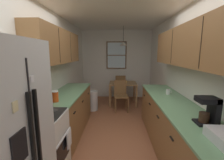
% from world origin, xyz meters
% --- Properties ---
extents(ground_plane, '(12.00, 12.00, 0.00)m').
position_xyz_m(ground_plane, '(0.00, 1.00, 0.00)').
color(ground_plane, '#995B3D').
extents(wall_left, '(0.10, 9.00, 2.55)m').
position_xyz_m(wall_left, '(-1.35, 1.00, 1.27)').
color(wall_left, white).
rests_on(wall_left, ground).
extents(wall_right, '(0.10, 9.00, 2.55)m').
position_xyz_m(wall_right, '(1.35, 1.00, 1.27)').
color(wall_right, white).
rests_on(wall_right, ground).
extents(wall_back, '(4.40, 0.10, 2.55)m').
position_xyz_m(wall_back, '(0.00, 3.65, 1.27)').
color(wall_back, white).
rests_on(wall_back, ground).
extents(ceiling_slab, '(4.40, 9.00, 0.08)m').
position_xyz_m(ceiling_slab, '(0.00, 1.00, 2.59)').
color(ceiling_slab, white).
extents(stove_range, '(0.66, 0.66, 1.10)m').
position_xyz_m(stove_range, '(-0.99, -0.45, 0.47)').
color(stove_range, white).
rests_on(stove_range, ground).
extents(microwave_over_range, '(0.39, 0.61, 0.35)m').
position_xyz_m(microwave_over_range, '(-1.11, -0.45, 1.66)').
color(microwave_over_range, white).
extents(counter_left, '(0.64, 1.89, 0.90)m').
position_xyz_m(counter_left, '(-1.00, 0.82, 0.45)').
color(counter_left, olive).
rests_on(counter_left, ground).
extents(upper_cabinets_left, '(0.33, 1.97, 0.65)m').
position_xyz_m(upper_cabinets_left, '(-1.14, 0.77, 1.83)').
color(upper_cabinets_left, olive).
extents(counter_right, '(0.64, 3.16, 0.90)m').
position_xyz_m(counter_right, '(1.00, 0.07, 0.45)').
color(counter_right, olive).
rests_on(counter_right, ground).
extents(upper_cabinets_right, '(0.33, 2.84, 0.62)m').
position_xyz_m(upper_cabinets_right, '(1.14, 0.02, 1.81)').
color(upper_cabinets_right, olive).
extents(dining_table, '(0.89, 0.74, 0.73)m').
position_xyz_m(dining_table, '(0.22, 2.75, 0.61)').
color(dining_table, olive).
rests_on(dining_table, ground).
extents(dining_chair_near, '(0.45, 0.45, 0.90)m').
position_xyz_m(dining_chair_near, '(0.14, 2.17, 0.50)').
color(dining_chair_near, brown).
rests_on(dining_chair_near, ground).
extents(dining_chair_far, '(0.43, 0.43, 0.90)m').
position_xyz_m(dining_chair_far, '(0.15, 3.33, 0.50)').
color(dining_chair_far, brown).
rests_on(dining_chair_far, ground).
extents(pendant_light, '(0.25, 0.25, 0.60)m').
position_xyz_m(pendant_light, '(0.22, 2.75, 2.00)').
color(pendant_light, black).
extents(back_window, '(0.75, 0.05, 1.02)m').
position_xyz_m(back_window, '(-0.00, 3.58, 1.63)').
color(back_window, brown).
extents(trash_bin, '(0.30, 0.30, 0.59)m').
position_xyz_m(trash_bin, '(-0.70, 2.14, 0.30)').
color(trash_bin, silver).
rests_on(trash_bin, ground).
extents(storage_canister, '(0.11, 0.11, 0.19)m').
position_xyz_m(storage_canister, '(-1.00, 0.17, 0.99)').
color(storage_canister, '#D84C19').
rests_on(storage_canister, counter_left).
extents(dish_towel, '(0.02, 0.16, 0.24)m').
position_xyz_m(dish_towel, '(-0.64, -0.29, 0.50)').
color(dish_towel, white).
extents(coffee_maker, '(0.22, 0.18, 0.32)m').
position_xyz_m(coffee_maker, '(1.08, -0.57, 1.07)').
color(coffee_maker, black).
rests_on(coffee_maker, counter_right).
extents(mug_by_coffeemaker, '(0.11, 0.08, 0.10)m').
position_xyz_m(mug_by_coffeemaker, '(1.04, 0.71, 0.95)').
color(mug_by_coffeemaker, white).
rests_on(mug_by_coffeemaker, counter_right).
extents(table_serving_bowl, '(0.17, 0.17, 0.06)m').
position_xyz_m(table_serving_bowl, '(0.27, 2.72, 0.76)').
color(table_serving_bowl, '#E0D14C').
rests_on(table_serving_bowl, dining_table).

